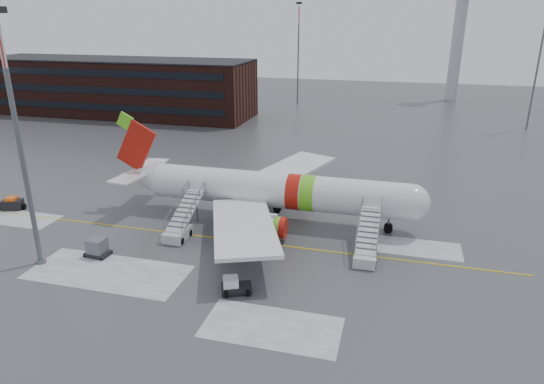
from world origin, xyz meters
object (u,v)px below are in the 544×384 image
(light_mast_near, at_px, (19,141))
(airstair_aft, at_px, (180,226))
(airliner, at_px, (268,190))
(uld_container, at_px, (97,248))
(airstair_fwd, at_px, (367,248))
(baggage_tractor, at_px, (12,204))
(pushback_tug, at_px, (234,286))

(light_mast_near, bearing_deg, airstair_aft, 40.93)
(airliner, bearing_deg, airstair_aft, -138.88)
(uld_container, bearing_deg, airstair_fwd, 13.86)
(baggage_tractor, height_order, light_mast_near, light_mast_near)
(pushback_tug, relative_size, light_mast_near, 0.13)
(uld_container, bearing_deg, airliner, 43.65)
(airliner, relative_size, uld_container, 15.66)
(airliner, xyz_separation_m, pushback_tug, (1.36, -15.32, -2.80))
(airstair_fwd, relative_size, pushback_tug, 2.80)
(airstair_aft, bearing_deg, light_mast_near, -139.07)
(airliner, height_order, light_mast_near, light_mast_near)
(airstair_fwd, distance_m, light_mast_near, 31.59)
(airliner, height_order, airstair_aft, airliner)
(uld_container, distance_m, light_mast_near, 11.72)
(uld_container, xyz_separation_m, baggage_tractor, (-16.37, 7.64, -0.19))
(airstair_fwd, relative_size, baggage_tractor, 2.57)
(airstair_aft, height_order, pushback_tug, airstair_aft)
(airliner, distance_m, uld_container, 18.36)
(airstair_fwd, distance_m, baggage_tractor, 40.76)
(airliner, distance_m, airstair_aft, 10.21)
(baggage_tractor, bearing_deg, airstair_aft, -4.25)
(uld_container, bearing_deg, airstair_aft, 46.69)
(pushback_tug, bearing_deg, airstair_fwd, 41.73)
(airstair_aft, height_order, uld_container, airstair_aft)
(airliner, xyz_separation_m, baggage_tractor, (-29.52, -4.90, -2.79))
(airstair_aft, bearing_deg, airliner, 41.12)
(pushback_tug, xyz_separation_m, uld_container, (-14.51, 2.78, 0.20))
(airliner, bearing_deg, baggage_tractor, -170.58)
(airstair_aft, distance_m, pushback_tug, 12.47)
(airliner, distance_m, airstair_fwd, 13.19)
(uld_container, height_order, light_mast_near, light_mast_near)
(airliner, distance_m, light_mast_near, 24.38)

